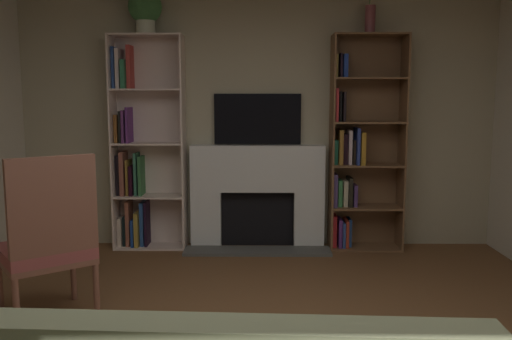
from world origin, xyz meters
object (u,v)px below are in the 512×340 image
object	(u,v)px
fireplace	(258,194)
bookshelf_right	(357,152)
bookshelf_left	(141,152)
armchair	(48,240)
potted_plant	(145,9)
vase_with_flowers	(370,17)
tv	(258,119)

from	to	relation	value
fireplace	bookshelf_right	bearing A→B (deg)	-0.90
bookshelf_left	armchair	xyz separation A→B (m)	(-0.21, -1.96, -0.41)
potted_plant	vase_with_flowers	size ratio (longest dim) A/B	1.05
bookshelf_left	bookshelf_right	xyz separation A→B (m)	(2.25, -0.01, 0.01)
fireplace	tv	bearing A→B (deg)	90.00
vase_with_flowers	armchair	distance (m)	3.65
bookshelf_left	potted_plant	size ratio (longest dim) A/B	5.02
fireplace	potted_plant	bearing A→B (deg)	-177.60
potted_plant	armchair	bearing A→B (deg)	-98.93
vase_with_flowers	armchair	world-z (taller)	vase_with_flowers
bookshelf_left	vase_with_flowers	bearing A→B (deg)	-1.02
fireplace	bookshelf_right	distance (m)	1.13
bookshelf_right	potted_plant	world-z (taller)	potted_plant
vase_with_flowers	potted_plant	bearing A→B (deg)	-179.99
tv	vase_with_flowers	bearing A→B (deg)	-6.07
fireplace	armchair	distance (m)	2.43
fireplace	bookshelf_left	size ratio (longest dim) A/B	0.68
bookshelf_left	tv	bearing A→B (deg)	3.66
tv	vase_with_flowers	size ratio (longest dim) A/B	2.16
bookshelf_right	armchair	size ratio (longest dim) A/B	1.85
armchair	bookshelf_right	bearing A→B (deg)	38.45
tv	bookshelf_right	xyz separation A→B (m)	(1.03, -0.09, -0.34)
potted_plant	vase_with_flowers	xyz separation A→B (m)	(2.25, 0.00, -0.08)
armchair	potted_plant	bearing A→B (deg)	81.07
tv	armchair	size ratio (longest dim) A/B	0.76
fireplace	vase_with_flowers	distance (m)	2.12
bookshelf_left	bookshelf_right	world-z (taller)	same
vase_with_flowers	armchair	bearing A→B (deg)	-142.96
vase_with_flowers	armchair	size ratio (longest dim) A/B	0.35
fireplace	potted_plant	world-z (taller)	potted_plant
bookshelf_right	armchair	distance (m)	3.17
tv	bookshelf_right	distance (m)	1.09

